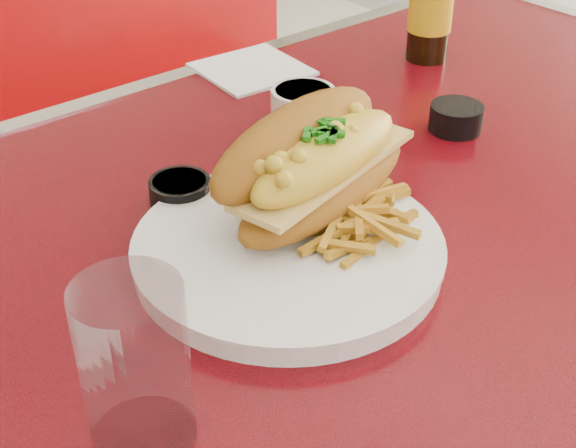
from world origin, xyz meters
TOP-DOWN VIEW (x-y plane):
  - diner_table at (0.00, 0.00)m, footprint 1.23×0.83m
  - booth_bench_far at (0.00, 0.81)m, footprint 1.20×0.51m
  - dinner_plate at (-0.18, -0.02)m, footprint 0.37×0.37m
  - mac_hoagie at (-0.12, 0.02)m, footprint 0.26×0.17m
  - fries_pile at (-0.12, -0.04)m, footprint 0.11×0.10m
  - fork at (-0.11, -0.03)m, footprint 0.04×0.13m
  - gravy_ramekin at (0.01, 0.18)m, footprint 0.10×0.10m
  - sauce_cup_left at (-0.21, 0.12)m, footprint 0.07×0.07m
  - sauce_cup_right at (0.14, 0.05)m, footprint 0.08×0.08m
  - water_tumbler at (-0.39, -0.11)m, footprint 0.07×0.07m
  - paper_napkin at (0.06, 0.35)m, footprint 0.14×0.14m

SIDE VIEW (x-z plane):
  - booth_bench_far at x=0.00m, z-range -0.16..0.74m
  - diner_table at x=0.00m, z-range 0.22..0.99m
  - paper_napkin at x=0.06m, z-range 0.77..0.77m
  - dinner_plate at x=-0.18m, z-range 0.77..0.79m
  - sauce_cup_left at x=-0.21m, z-range 0.77..0.80m
  - sauce_cup_right at x=0.14m, z-range 0.77..0.80m
  - fork at x=-0.11m, z-range 0.79..0.79m
  - gravy_ramekin at x=0.01m, z-range 0.77..0.81m
  - fries_pile at x=-0.12m, z-range 0.79..0.82m
  - water_tumbler at x=-0.39m, z-range 0.77..0.90m
  - mac_hoagie at x=-0.12m, z-range 0.78..0.89m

